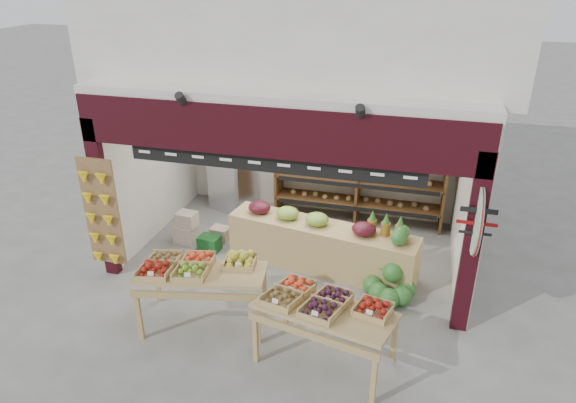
# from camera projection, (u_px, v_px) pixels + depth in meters

# --- Properties ---
(ground) EXTENTS (60.00, 60.00, 0.00)m
(ground) POSITION_uv_depth(u_px,v_px,m) (289.00, 262.00, 8.84)
(ground) COLOR slate
(ground) RESTS_ON ground
(shop_structure) EXTENTS (6.36, 5.12, 5.40)m
(shop_structure) POSITION_uv_depth(u_px,v_px,m) (315.00, 13.00, 8.58)
(shop_structure) COLOR white
(shop_structure) RESTS_ON ground
(banana_board) EXTENTS (0.60, 0.15, 1.80)m
(banana_board) POSITION_uv_depth(u_px,v_px,m) (101.00, 215.00, 7.99)
(banana_board) COLOR olive
(banana_board) RESTS_ON ground
(gift_sign) EXTENTS (0.04, 0.93, 0.92)m
(gift_sign) POSITION_uv_depth(u_px,v_px,m) (477.00, 220.00, 6.45)
(gift_sign) COLOR #BCEDCD
(gift_sign) RESTS_ON ground
(back_shelving) EXTENTS (3.28, 0.54, 2.00)m
(back_shelving) POSITION_uv_depth(u_px,v_px,m) (360.00, 162.00, 9.80)
(back_shelving) COLOR brown
(back_shelving) RESTS_ON ground
(refrigerator) EXTENTS (0.94, 0.94, 1.89)m
(refrigerator) POSITION_uv_depth(u_px,v_px,m) (232.00, 165.00, 10.44)
(refrigerator) COLOR silver
(refrigerator) RESTS_ON ground
(cardboard_stack) EXTENTS (0.97, 0.70, 0.61)m
(cardboard_stack) POSITION_uv_depth(u_px,v_px,m) (199.00, 233.00, 9.32)
(cardboard_stack) COLOR beige
(cardboard_stack) RESTS_ON ground
(mid_counter) EXTENTS (3.24, 1.16, 1.01)m
(mid_counter) POSITION_uv_depth(u_px,v_px,m) (321.00, 245.00, 8.51)
(mid_counter) COLOR tan
(mid_counter) RESTS_ON ground
(display_table_left) EXTENTS (1.89, 1.30, 1.09)m
(display_table_left) POSITION_uv_depth(u_px,v_px,m) (194.00, 269.00, 7.08)
(display_table_left) COLOR tan
(display_table_left) RESTS_ON ground
(display_table_right) EXTENTS (1.84, 1.27, 1.06)m
(display_table_right) POSITION_uv_depth(u_px,v_px,m) (322.00, 305.00, 6.37)
(display_table_right) COLOR tan
(display_table_right) RESTS_ON ground
(watermelon_pile) EXTENTS (0.82, 0.78, 0.60)m
(watermelon_pile) POSITION_uv_depth(u_px,v_px,m) (390.00, 284.00, 7.85)
(watermelon_pile) COLOR #21521B
(watermelon_pile) RESTS_ON ground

